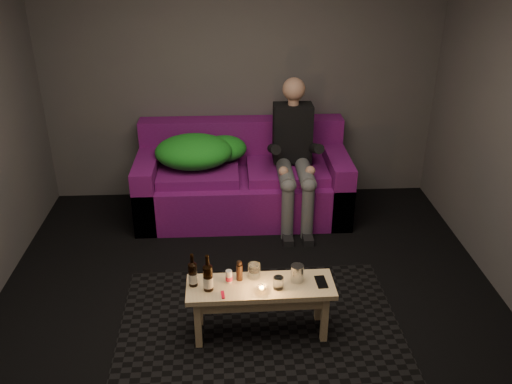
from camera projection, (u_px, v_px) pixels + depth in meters
The scene contains 17 objects.
floor at pixel (251, 327), 3.98m from camera, with size 4.50×4.50×0.00m, color black.
room at pixel (247, 91), 3.67m from camera, with size 4.50×4.50×4.50m.
rug at pixel (260, 327), 3.97m from camera, with size 2.05×1.49×0.01m, color black.
sofa at pixel (243, 182), 5.46m from camera, with size 2.07×0.93×0.89m.
green_blanket at pixel (199, 151), 5.28m from camera, with size 0.91×0.62×0.31m.
person at pixel (294, 151), 5.16m from camera, with size 0.37×0.86×1.38m.
coffee_table at pixel (261, 294), 3.77m from camera, with size 1.03×0.34×0.42m.
beer_bottle_a at pixel (193, 274), 3.70m from camera, with size 0.06×0.06×0.25m.
beer_bottle_b at pixel (208, 277), 3.65m from camera, with size 0.07×0.07×0.27m.
salt_shaker at pixel (229, 276), 3.75m from camera, with size 0.04×0.04×0.10m, color silver.
pepper_mill at pixel (239, 273), 3.77m from camera, with size 0.04×0.04×0.12m, color black.
tumbler_back at pixel (254, 271), 3.80m from camera, with size 0.09×0.09×0.10m, color white.
tealight at pixel (262, 289), 3.66m from camera, with size 0.06×0.06×0.04m.
tumbler_front at pixel (278, 283), 3.69m from camera, with size 0.07×0.07×0.09m, color white.
steel_cup at pixel (297, 273), 3.76m from camera, with size 0.09×0.09×0.12m, color #ABAFB2.
smartphone at pixel (321, 282), 3.76m from camera, with size 0.07×0.14×0.01m, color black.
red_lighter at pixel (223, 295), 3.63m from camera, with size 0.02×0.08×0.01m, color red.
Camera 1 is at (-0.13, -3.12, 2.65)m, focal length 38.00 mm.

